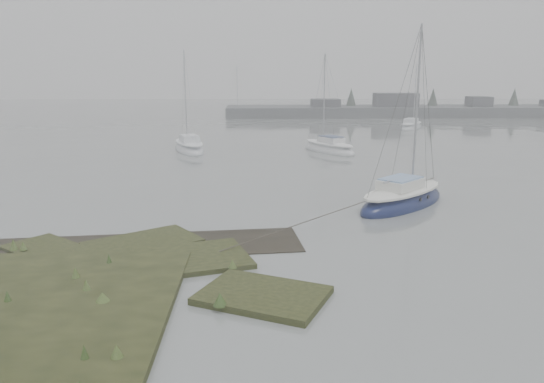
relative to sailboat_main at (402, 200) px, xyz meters
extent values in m
plane|color=slate|center=(-7.40, 19.91, -0.29)|extent=(160.00, 160.00, 0.00)
cube|color=#4C4F51|center=(18.60, 51.91, 0.31)|extent=(60.00, 8.00, 1.60)
cube|color=#424247|center=(2.60, 50.91, 1.11)|extent=(4.00, 3.00, 2.20)
cube|color=#424247|center=(12.60, 50.91, 1.51)|extent=(6.00, 3.00, 3.00)
cube|color=#424247|center=(24.60, 50.91, 1.26)|extent=(3.00, 3.00, 2.50)
cone|color=#384238|center=(6.60, 52.91, 1.91)|extent=(2.00, 2.00, 3.50)
cone|color=#384238|center=(18.60, 52.91, 1.91)|extent=(2.00, 2.00, 3.50)
cone|color=#384238|center=(30.60, 52.91, 1.91)|extent=(2.00, 2.00, 3.50)
ellipsoid|color=#0C1339|center=(0.01, 0.01, -0.17)|extent=(6.17, 6.13, 1.59)
ellipsoid|color=silver|center=(0.01, 0.01, 0.46)|extent=(5.27, 5.23, 0.45)
cube|color=silver|center=(-0.19, -0.19, 0.85)|extent=(2.58, 2.57, 0.47)
cube|color=#7A98C1|center=(-0.19, -0.19, 1.12)|extent=(2.38, 2.38, 0.07)
cylinder|color=#939399|center=(0.61, 0.60, 4.53)|extent=(0.10, 0.10, 7.48)
cylinder|color=#939399|center=(-0.32, -0.32, 1.12)|extent=(1.92, 1.90, 0.08)
ellipsoid|color=silver|center=(-1.26, 17.60, -0.18)|extent=(4.74, 6.05, 1.44)
ellipsoid|color=white|center=(-1.26, 17.60, 0.39)|extent=(4.01, 5.20, 0.41)
cube|color=white|center=(-1.12, 17.39, 0.74)|extent=(2.14, 2.39, 0.42)
cube|color=navy|center=(-1.12, 17.39, 0.98)|extent=(1.98, 2.20, 0.07)
cylinder|color=#939399|center=(-1.65, 18.25, 4.06)|extent=(0.09, 0.09, 6.75)
cylinder|color=#939399|center=(-1.04, 17.24, 0.98)|extent=(1.30, 2.06, 0.08)
ellipsoid|color=silver|center=(-12.62, 18.23, -0.18)|extent=(3.88, 6.47, 1.49)
ellipsoid|color=white|center=(-12.62, 18.23, 0.42)|extent=(3.25, 5.59, 0.42)
cube|color=white|center=(-12.53, 17.98, 0.78)|extent=(1.92, 2.42, 0.44)
cube|color=silver|center=(-12.53, 17.98, 1.03)|extent=(1.78, 2.22, 0.07)
cylinder|color=#939399|center=(-12.87, 18.98, 4.24)|extent=(0.10, 0.10, 7.02)
cylinder|color=#939399|center=(-12.48, 17.82, 1.03)|extent=(0.86, 2.35, 0.08)
ellipsoid|color=#A3A9AC|center=(10.31, 34.56, -0.19)|extent=(4.47, 5.57, 1.33)
ellipsoid|color=white|center=(10.31, 34.56, 0.34)|extent=(3.79, 4.79, 0.38)
cube|color=white|center=(10.18, 34.36, 0.67)|extent=(2.00, 2.21, 0.39)
cube|color=#ACB0B7|center=(10.18, 34.36, 0.89)|extent=(1.85, 2.04, 0.06)
cylinder|color=#939399|center=(10.69, 35.15, 3.74)|extent=(0.09, 0.09, 6.25)
cylinder|color=#939399|center=(10.09, 34.23, 0.89)|extent=(1.24, 1.88, 0.07)
ellipsoid|color=silver|center=(-9.34, 50.24, -0.19)|extent=(5.21, 5.04, 1.33)
ellipsoid|color=silver|center=(-9.34, 50.24, 0.34)|extent=(4.45, 4.30, 0.37)
cube|color=silver|center=(-9.17, 50.08, 0.67)|extent=(2.17, 2.13, 0.39)
cube|color=silver|center=(-9.17, 50.08, 0.88)|extent=(2.00, 1.97, 0.06)
cylinder|color=#939399|center=(-9.85, 50.72, 3.73)|extent=(0.09, 0.09, 6.24)
cylinder|color=#939399|center=(-9.05, 49.98, 0.88)|extent=(1.64, 1.55, 0.07)
camera|label=1|loc=(-7.02, -24.80, 6.14)|focal=35.00mm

